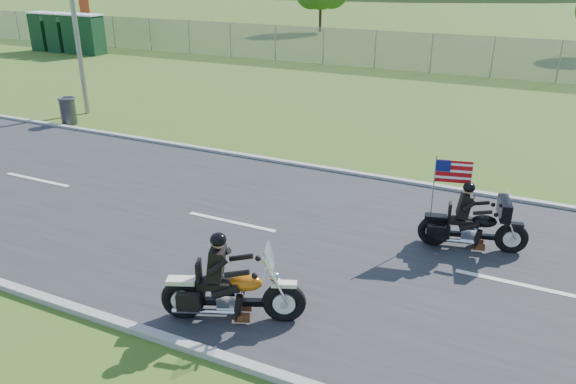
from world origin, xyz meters
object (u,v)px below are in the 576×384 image
at_px(porta_toilet_c, 58,33).
at_px(motorcycle_follow, 473,227).
at_px(motorcycle_lead, 231,293).
at_px(porta_toilet_a, 92,36).
at_px(trash_can, 68,111).
at_px(porta_toilet_b, 75,34).
at_px(porta_toilet_d, 42,32).

xyz_separation_m(porta_toilet_c, motorcycle_follow, (27.79, -15.95, -0.65)).
xyz_separation_m(porta_toilet_c, motorcycle_lead, (24.67, -20.11, -0.65)).
distance_m(porta_toilet_c, motorcycle_lead, 31.84).
bearing_deg(porta_toilet_a, porta_toilet_c, 180.00).
bearing_deg(trash_can, porta_toilet_c, 137.01).
xyz_separation_m(porta_toilet_c, trash_can, (13.36, -12.45, -0.69)).
relative_size(porta_toilet_a, porta_toilet_b, 1.00).
xyz_separation_m(porta_toilet_a, porta_toilet_c, (-2.80, 0.00, 0.00)).
height_order(porta_toilet_c, motorcycle_lead, porta_toilet_c).
relative_size(porta_toilet_b, motorcycle_follow, 1.08).
bearing_deg(motorcycle_lead, trash_can, 123.30).
relative_size(porta_toilet_d, trash_can, 2.49).
xyz_separation_m(porta_toilet_a, trash_can, (10.56, -12.45, -0.69)).
xyz_separation_m(porta_toilet_b, porta_toilet_c, (-1.40, 0.00, 0.00)).
relative_size(porta_toilet_b, porta_toilet_d, 1.00).
height_order(porta_toilet_a, motorcycle_follow, porta_toilet_a).
bearing_deg(porta_toilet_c, trash_can, -42.99).
bearing_deg(porta_toilet_d, motorcycle_lead, -37.65).
bearing_deg(porta_toilet_b, porta_toilet_a, 0.00).
bearing_deg(porta_toilet_c, porta_toilet_d, 180.00).
distance_m(porta_toilet_c, motorcycle_follow, 32.05).
distance_m(porta_toilet_b, porta_toilet_c, 1.40).
xyz_separation_m(porta_toilet_c, porta_toilet_d, (-1.40, 0.00, 0.00)).
xyz_separation_m(porta_toilet_b, motorcycle_follow, (26.39, -15.95, -0.65)).
bearing_deg(trash_can, motorcycle_follow, -13.61).
relative_size(motorcycle_follow, trash_can, 2.31).
distance_m(porta_toilet_d, motorcycle_lead, 32.93).
relative_size(porta_toilet_b, motorcycle_lead, 1.02).
height_order(porta_toilet_b, motorcycle_follow, porta_toilet_b).
distance_m(porta_toilet_a, porta_toilet_d, 4.20).
bearing_deg(porta_toilet_d, motorcycle_follow, -28.64).
bearing_deg(motorcycle_follow, porta_toilet_a, 134.47).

